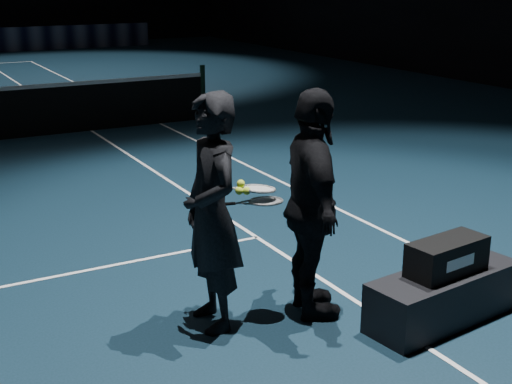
% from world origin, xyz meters
% --- Properties ---
extents(net_post_right, '(0.10, 0.10, 1.10)m').
position_xyz_m(net_post_right, '(6.40, 0.00, 0.55)').
color(net_post_right, black).
rests_on(net_post_right, floor).
extents(player_bench, '(1.50, 0.66, 0.44)m').
position_xyz_m(player_bench, '(4.55, -8.89, 0.22)').
color(player_bench, black).
rests_on(player_bench, floor).
extents(racket_bag, '(0.76, 0.40, 0.29)m').
position_xyz_m(racket_bag, '(4.55, -8.89, 0.58)').
color(racket_bag, black).
rests_on(racket_bag, player_bench).
extents(bag_signature, '(0.34, 0.05, 0.10)m').
position_xyz_m(bag_signature, '(4.55, -9.05, 0.58)').
color(bag_signature, white).
rests_on(bag_signature, racket_bag).
extents(player_a, '(0.52, 0.75, 1.97)m').
position_xyz_m(player_a, '(2.81, -8.01, 0.98)').
color(player_a, black).
rests_on(player_a, floor).
extents(player_b, '(0.82, 1.25, 1.97)m').
position_xyz_m(player_b, '(3.63, -8.24, 0.98)').
color(player_b, black).
rests_on(player_b, floor).
extents(racket_lower, '(0.71, 0.39, 0.03)m').
position_xyz_m(racket_lower, '(3.24, -8.13, 1.05)').
color(racket_lower, black).
rests_on(racket_lower, player_a).
extents(racket_upper, '(0.71, 0.35, 0.10)m').
position_xyz_m(racket_upper, '(3.20, -8.08, 1.15)').
color(racket_upper, black).
rests_on(racket_upper, player_b).
extents(tennis_balls, '(0.12, 0.10, 0.12)m').
position_xyz_m(tennis_balls, '(3.06, -8.07, 1.17)').
color(tennis_balls, yellow).
rests_on(tennis_balls, racket_upper).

